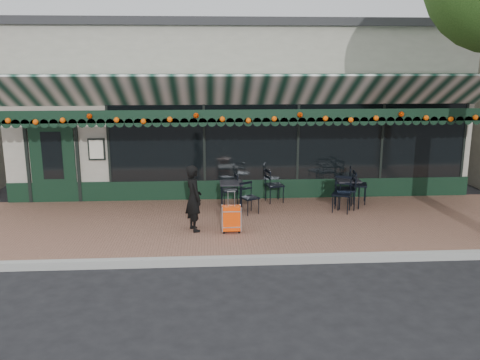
{
  "coord_description": "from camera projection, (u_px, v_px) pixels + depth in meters",
  "views": [
    {
      "loc": [
        -0.9,
        -8.81,
        3.63
      ],
      "look_at": [
        -0.24,
        1.6,
        1.2
      ],
      "focal_mm": 38.0,
      "sensor_mm": 36.0,
      "label": 1
    }
  ],
  "objects": [
    {
      "name": "chair_b_left",
      "position": [
        229.0,
        190.0,
        12.49
      ],
      "size": [
        0.46,
        0.46,
        0.8
      ],
      "primitive_type": null,
      "rotation": [
        0.0,
        0.0,
        -1.41
      ],
      "color": "black",
      "rests_on": "sidewalk"
    },
    {
      "name": "chair_a_left",
      "position": [
        345.0,
        190.0,
        12.28
      ],
      "size": [
        0.52,
        0.52,
        0.94
      ],
      "primitive_type": null,
      "rotation": [
        0.0,
        0.0,
        -1.68
      ],
      "color": "black",
      "rests_on": "sidewalk"
    },
    {
      "name": "cafe_table_a",
      "position": [
        347.0,
        182.0,
        12.38
      ],
      "size": [
        0.56,
        0.56,
        0.69
      ],
      "color": "black",
      "rests_on": "sidewalk"
    },
    {
      "name": "sidewalk",
      "position": [
        250.0,
        225.0,
        11.37
      ],
      "size": [
        18.0,
        4.0,
        0.15
      ],
      "primitive_type": "cube",
      "color": "brown",
      "rests_on": "ground"
    },
    {
      "name": "curb",
      "position": [
        259.0,
        260.0,
        9.35
      ],
      "size": [
        18.0,
        0.16,
        0.15
      ],
      "primitive_type": "cube",
      "color": "#9E9E99",
      "rests_on": "ground"
    },
    {
      "name": "chair_b_right",
      "position": [
        274.0,
        185.0,
        12.87
      ],
      "size": [
        0.52,
        0.52,
        0.86
      ],
      "primitive_type": null,
      "rotation": [
        0.0,
        0.0,
        1.81
      ],
      "color": "black",
      "rests_on": "sidewalk"
    },
    {
      "name": "chair_a_front",
      "position": [
        342.0,
        194.0,
        12.0
      ],
      "size": [
        0.57,
        0.57,
        0.86
      ],
      "primitive_type": null,
      "rotation": [
        0.0,
        0.0,
        -0.42
      ],
      "color": "black",
      "rests_on": "sidewalk"
    },
    {
      "name": "restaurant_building",
      "position": [
        235.0,
        105.0,
        16.54
      ],
      "size": [
        12.0,
        9.6,
        4.5
      ],
      "color": "gray",
      "rests_on": "ground"
    },
    {
      "name": "ground",
      "position": [
        258.0,
        262.0,
        9.44
      ],
      "size": [
        80.0,
        80.0,
        0.0
      ],
      "primitive_type": "plane",
      "color": "black",
      "rests_on": "ground"
    },
    {
      "name": "woman",
      "position": [
        194.0,
        198.0,
        10.61
      ],
      "size": [
        0.5,
        0.6,
        1.4
      ],
      "primitive_type": "imported",
      "rotation": [
        0.0,
        0.0,
        1.95
      ],
      "color": "black",
      "rests_on": "sidewalk"
    },
    {
      "name": "cafe_table_b",
      "position": [
        231.0,
        185.0,
        12.15
      ],
      "size": [
        0.55,
        0.55,
        0.68
      ],
      "color": "black",
      "rests_on": "sidewalk"
    },
    {
      "name": "chair_b_front",
      "position": [
        250.0,
        198.0,
        11.88
      ],
      "size": [
        0.51,
        0.51,
        0.75
      ],
      "primitive_type": null,
      "rotation": [
        0.0,
        0.0,
        0.51
      ],
      "color": "black",
      "rests_on": "sidewalk"
    },
    {
      "name": "suitcase",
      "position": [
        231.0,
        219.0,
        10.58
      ],
      "size": [
        0.39,
        0.22,
        0.88
      ],
      "rotation": [
        0.0,
        0.0,
        0.01
      ],
      "color": "#FF4208",
      "rests_on": "sidewalk"
    },
    {
      "name": "chair_a_right",
      "position": [
        358.0,
        185.0,
        12.77
      ],
      "size": [
        0.57,
        0.57,
        0.93
      ],
      "primitive_type": null,
      "rotation": [
        0.0,
        0.0,
        1.31
      ],
      "color": "black",
      "rests_on": "sidewalk"
    }
  ]
}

